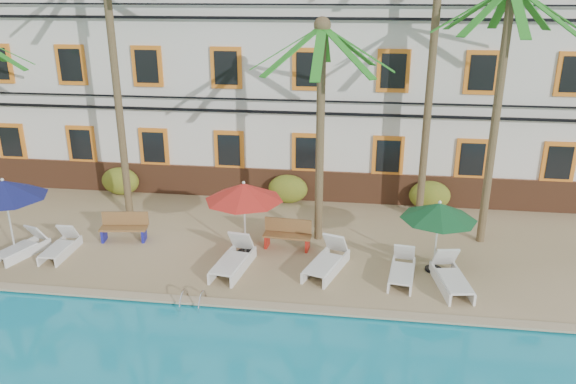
# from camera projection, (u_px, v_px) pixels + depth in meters

# --- Properties ---
(ground) EXTENTS (100.00, 100.00, 0.00)m
(ground) POSITION_uv_depth(u_px,v_px,m) (226.00, 294.00, 15.55)
(ground) COLOR #384C23
(ground) RESTS_ON ground
(pool_deck) EXTENTS (30.00, 12.00, 0.25)m
(pool_deck) POSITION_uv_depth(u_px,v_px,m) (259.00, 220.00, 20.16)
(pool_deck) COLOR tan
(pool_deck) RESTS_ON ground
(pool_coping) EXTENTS (30.00, 0.35, 0.06)m
(pool_coping) POSITION_uv_depth(u_px,v_px,m) (218.00, 302.00, 14.61)
(pool_coping) COLOR tan
(pool_coping) RESTS_ON pool_deck
(hotel_building) EXTENTS (25.40, 6.44, 10.22)m
(hotel_building) POSITION_uv_depth(u_px,v_px,m) (279.00, 56.00, 22.99)
(hotel_building) COLOR silver
(hotel_building) RESTS_ON pool_deck
(palm_b) EXTENTS (4.29, 4.29, 9.28)m
(palm_b) POSITION_uv_depth(u_px,v_px,m) (113.00, 49.00, 18.37)
(palm_b) COLOR brown
(palm_b) RESTS_ON pool_deck
(palm_c) EXTENTS (4.29, 4.29, 6.98)m
(palm_c) POSITION_uv_depth(u_px,v_px,m) (321.00, 101.00, 16.87)
(palm_c) COLOR brown
(palm_c) RESTS_ON pool_deck
(palm_d) EXTENTS (4.29, 4.29, 10.07)m
(palm_d) POSITION_uv_depth(u_px,v_px,m) (434.00, 36.00, 17.85)
(palm_d) COLOR brown
(palm_d) RESTS_ON pool_deck
(palm_e) EXTENTS (4.29, 4.29, 8.06)m
(palm_e) POSITION_uv_depth(u_px,v_px,m) (501.00, 81.00, 16.47)
(palm_e) COLOR brown
(palm_e) RESTS_ON pool_deck
(shrub_left) EXTENTS (1.50, 0.90, 1.10)m
(shrub_left) POSITION_uv_depth(u_px,v_px,m) (120.00, 181.00, 22.16)
(shrub_left) COLOR #215A19
(shrub_left) RESTS_ON pool_deck
(shrub_mid) EXTENTS (1.50, 0.90, 1.10)m
(shrub_mid) POSITION_uv_depth(u_px,v_px,m) (288.00, 189.00, 21.31)
(shrub_mid) COLOR #215A19
(shrub_mid) RESTS_ON pool_deck
(shrub_right) EXTENTS (1.50, 0.90, 1.10)m
(shrub_right) POSITION_uv_depth(u_px,v_px,m) (430.00, 195.00, 20.64)
(shrub_right) COLOR #215A19
(shrub_right) RESTS_ON pool_deck
(umbrella_blue) EXTENTS (2.47, 2.47, 2.47)m
(umbrella_blue) POSITION_uv_depth(u_px,v_px,m) (4.00, 190.00, 16.63)
(umbrella_blue) COLOR black
(umbrella_blue) RESTS_ON pool_deck
(umbrella_red) EXTENTS (2.38, 2.38, 2.38)m
(umbrella_red) POSITION_uv_depth(u_px,v_px,m) (244.00, 192.00, 16.65)
(umbrella_red) COLOR black
(umbrella_red) RESTS_ON pool_deck
(umbrella_green) EXTENTS (2.16, 2.16, 2.17)m
(umbrella_green) POSITION_uv_depth(u_px,v_px,m) (439.00, 212.00, 15.71)
(umbrella_green) COLOR black
(umbrella_green) RESTS_ON pool_deck
(lounger_a) EXTENTS (1.10, 1.81, 0.81)m
(lounger_a) POSITION_uv_depth(u_px,v_px,m) (23.00, 247.00, 17.21)
(lounger_a) COLOR white
(lounger_a) RESTS_ON pool_deck
(lounger_b) EXTENTS (0.64, 1.71, 0.80)m
(lounger_b) POSITION_uv_depth(u_px,v_px,m) (61.00, 246.00, 17.25)
(lounger_b) COLOR white
(lounger_b) RESTS_ON pool_deck
(lounger_c) EXTENTS (1.02, 2.14, 0.97)m
(lounger_c) POSITION_uv_depth(u_px,v_px,m) (233.00, 259.00, 16.29)
(lounger_c) COLOR white
(lounger_c) RESTS_ON pool_deck
(lounger_d) EXTENTS (1.31, 2.15, 0.96)m
(lounger_d) POSITION_uv_depth(u_px,v_px,m) (327.00, 261.00, 16.21)
(lounger_d) COLOR white
(lounger_d) RESTS_ON pool_deck
(lounger_e) EXTENTS (0.88, 1.88, 0.86)m
(lounger_e) POSITION_uv_depth(u_px,v_px,m) (402.00, 270.00, 15.78)
(lounger_e) COLOR white
(lounger_e) RESTS_ON pool_deck
(lounger_f) EXTENTS (1.01, 2.06, 0.93)m
(lounger_f) POSITION_uv_depth(u_px,v_px,m) (451.00, 277.00, 15.34)
(lounger_f) COLOR white
(lounger_f) RESTS_ON pool_deck
(bench_left) EXTENTS (1.55, 0.68, 0.93)m
(bench_left) POSITION_uv_depth(u_px,v_px,m) (124.00, 226.00, 18.16)
(bench_left) COLOR olive
(bench_left) RESTS_ON pool_deck
(bench_right) EXTENTS (1.53, 0.58, 0.93)m
(bench_right) POSITION_uv_depth(u_px,v_px,m) (288.00, 234.00, 17.63)
(bench_right) COLOR olive
(bench_right) RESTS_ON pool_deck
(pool_ladder) EXTENTS (0.54, 0.74, 0.74)m
(pool_ladder) POSITION_uv_depth(u_px,v_px,m) (193.00, 304.00, 14.61)
(pool_ladder) COLOR silver
(pool_ladder) RESTS_ON ground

